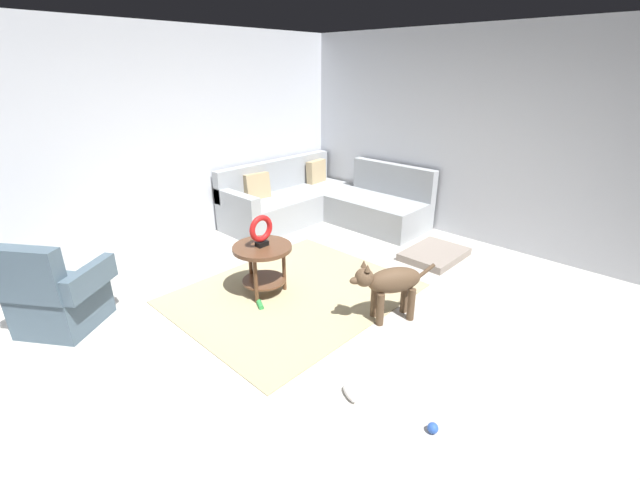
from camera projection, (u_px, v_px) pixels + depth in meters
name	position (u px, v px, depth m)	size (l,w,h in m)	color
ground_plane	(334.00, 330.00, 3.87)	(6.00, 6.00, 0.10)	beige
wall_back	(159.00, 141.00, 5.20)	(6.00, 0.12, 2.70)	silver
wall_right	(489.00, 140.00, 5.30)	(0.12, 6.00, 2.70)	silver
area_rug	(294.00, 293.00, 4.40)	(2.30, 1.90, 0.01)	tan
sectional_couch	(322.00, 203.00, 6.36)	(2.20, 2.25, 0.88)	#9EA3A8
armchair	(55.00, 297.00, 3.71)	(0.95, 1.00, 0.88)	#4C6070
side_table	(263.00, 257.00, 4.25)	(0.60, 0.60, 0.54)	brown
torus_sculpture	(261.00, 230.00, 4.14)	(0.28, 0.08, 0.33)	black
dog_bed_mat	(434.00, 254.00, 5.21)	(0.80, 0.60, 0.09)	gray
dog	(390.00, 283.00, 3.82)	(0.76, 0.48, 0.63)	brown
dog_toy_ball	(433.00, 428.00, 2.72)	(0.07, 0.07, 0.07)	blue
dog_toy_rope	(260.00, 305.00, 4.14)	(0.05, 0.05, 0.14)	green
dog_toy_bone	(349.00, 393.00, 3.01)	(0.18, 0.06, 0.06)	silver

